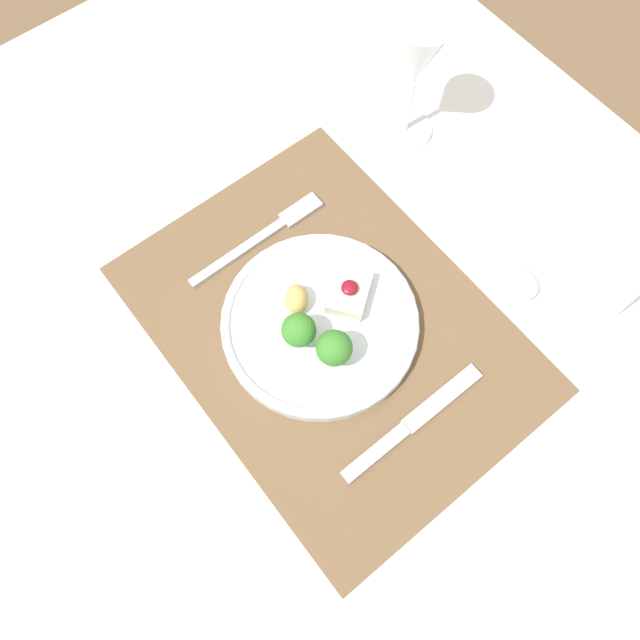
{
  "coord_description": "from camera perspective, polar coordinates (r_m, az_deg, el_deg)",
  "views": [
    {
      "loc": [
        0.22,
        -0.19,
        1.49
      ],
      "look_at": [
        -0.01,
        -0.01,
        0.79
      ],
      "focal_mm": 35.0,
      "sensor_mm": 36.0,
      "label": 1
    }
  ],
  "objects": [
    {
      "name": "ground_plane",
      "position": [
        1.52,
        0.47,
        -11.52
      ],
      "size": [
        8.0,
        8.0,
        0.0
      ],
      "primitive_type": "plane",
      "color": "brown"
    },
    {
      "name": "dining_table",
      "position": [
        0.86,
        0.82,
        -2.98
      ],
      "size": [
        1.35,
        1.07,
        0.77
      ],
      "color": "white",
      "rests_on": "ground_plane"
    },
    {
      "name": "placemat",
      "position": [
        0.78,
        0.91,
        -0.71
      ],
      "size": [
        0.5,
        0.37,
        0.0
      ],
      "primitive_type": "cube",
      "color": "brown",
      "rests_on": "dining_table"
    },
    {
      "name": "dinner_plate",
      "position": [
        0.76,
        0.03,
        -0.24
      ],
      "size": [
        0.24,
        0.24,
        0.07
      ],
      "color": "silver",
      "rests_on": "placemat"
    },
    {
      "name": "fork",
      "position": [
        0.83,
        -4.96,
        7.86
      ],
      "size": [
        0.02,
        0.21,
        0.01
      ],
      "rotation": [
        0.0,
        0.0,
        -0.01
      ],
      "color": "#B2B2B7",
      "rests_on": "placemat"
    },
    {
      "name": "knife",
      "position": [
        0.74,
        7.65,
        -9.93
      ],
      "size": [
        0.02,
        0.21,
        0.01
      ],
      "rotation": [
        0.0,
        0.0,
        -0.03
      ],
      "color": "#B2B2B7",
      "rests_on": "placemat"
    },
    {
      "name": "spoon",
      "position": [
        0.84,
        16.81,
        4.41
      ],
      "size": [
        0.19,
        0.04,
        0.01
      ],
      "rotation": [
        0.0,
        0.0,
        0.03
      ],
      "color": "#B2B2B7",
      "rests_on": "dining_table"
    },
    {
      "name": "wine_glass_far",
      "position": [
        0.84,
        8.92,
        22.45
      ],
      "size": [
        0.08,
        0.08,
        0.19
      ],
      "color": "white",
      "rests_on": "dining_table"
    }
  ]
}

